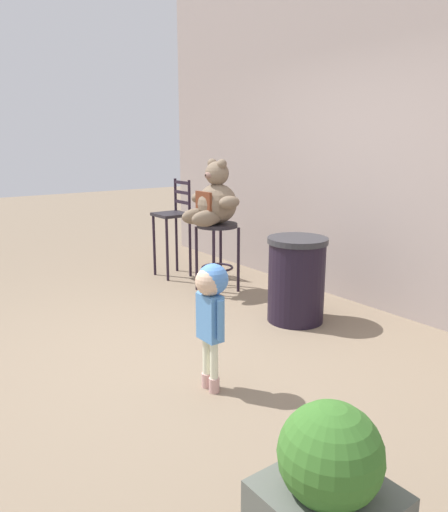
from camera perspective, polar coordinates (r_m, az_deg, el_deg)
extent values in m
plane|color=#7E6B56|center=(3.80, -5.20, -11.56)|extent=(24.00, 24.00, 0.00)
cube|color=#A0908A|center=(4.99, 17.80, 15.29)|extent=(6.77, 0.30, 3.63)
cylinder|color=black|center=(5.15, -0.80, 3.64)|extent=(0.43, 0.43, 0.04)
cylinder|color=black|center=(5.27, -3.24, -0.29)|extent=(0.03, 0.03, 0.70)
cylinder|color=black|center=(5.01, -1.21, -1.00)|extent=(0.03, 0.03, 0.70)
cylinder|color=black|center=(5.45, -0.40, 0.18)|extent=(0.03, 0.03, 0.70)
cylinder|color=black|center=(5.20, 1.70, -0.47)|extent=(0.03, 0.03, 0.70)
torus|color=black|center=(5.25, -0.78, -1.35)|extent=(0.35, 0.35, 0.02)
sphere|color=#766350|center=(5.12, -0.81, 6.16)|extent=(0.42, 0.42, 0.42)
cube|color=brown|center=(5.02, -2.41, 6.13)|extent=(0.26, 0.03, 0.25)
sphere|color=#766350|center=(5.09, -0.82, 9.68)|extent=(0.25, 0.25, 0.25)
ellipsoid|color=#7D5D52|center=(5.03, -1.81, 9.46)|extent=(0.10, 0.08, 0.07)
sphere|color=black|center=(5.01, -2.08, 9.47)|extent=(0.03, 0.03, 0.03)
sphere|color=#766350|center=(5.15, -1.40, 10.83)|extent=(0.10, 0.10, 0.10)
sphere|color=#766350|center=(5.01, -0.24, 10.76)|extent=(0.10, 0.10, 0.10)
ellipsoid|color=#766350|center=(5.30, -2.69, 6.86)|extent=(0.15, 0.23, 0.13)
ellipsoid|color=#766350|center=(4.89, 0.62, 6.32)|extent=(0.15, 0.23, 0.13)
ellipsoid|color=#766350|center=(5.10, -3.24, 4.70)|extent=(0.14, 0.36, 0.17)
ellipsoid|color=#766350|center=(4.95, -2.04, 4.43)|extent=(0.14, 0.36, 0.17)
cylinder|color=#C69790|center=(3.33, -2.02, -14.32)|extent=(0.07, 0.07, 0.10)
cylinder|color=beige|center=(3.25, -2.05, -11.58)|extent=(0.05, 0.05, 0.25)
cylinder|color=#C69790|center=(3.27, -1.16, -14.88)|extent=(0.07, 0.07, 0.10)
cylinder|color=beige|center=(3.19, -1.18, -12.09)|extent=(0.05, 0.05, 0.25)
cube|color=#528BC9|center=(3.11, -1.65, -7.20)|extent=(0.18, 0.10, 0.30)
cylinder|color=#528BC9|center=(3.20, -2.82, -6.37)|extent=(0.04, 0.04, 0.26)
cylinder|color=#528BC9|center=(3.02, -0.42, -7.55)|extent=(0.04, 0.04, 0.26)
sphere|color=#D8B293|center=(3.04, -1.68, -2.98)|extent=(0.18, 0.18, 0.18)
sphere|color=#4D82CC|center=(3.05, -1.33, -2.75)|extent=(0.20, 0.20, 0.20)
cylinder|color=black|center=(4.41, 8.48, -3.07)|extent=(0.51, 0.51, 0.72)
cylinder|color=#2D2D33|center=(4.32, 8.66, 1.82)|extent=(0.54, 0.54, 0.05)
cube|color=black|center=(5.78, -6.21, 4.87)|extent=(0.37, 0.37, 0.03)
cylinder|color=black|center=(5.91, -8.19, 1.22)|extent=(0.03, 0.03, 0.73)
cylinder|color=black|center=(5.64, -6.68, 0.69)|extent=(0.03, 0.03, 0.73)
cylinder|color=black|center=(6.06, -5.59, 1.60)|extent=(0.03, 0.03, 0.73)
cylinder|color=black|center=(5.80, -4.00, 1.09)|extent=(0.03, 0.03, 0.73)
cylinder|color=black|center=(5.96, -5.72, 7.19)|extent=(0.03, 0.03, 0.39)
cylinder|color=black|center=(5.70, -4.10, 6.94)|extent=(0.03, 0.03, 0.39)
cube|color=black|center=(5.84, -4.91, 6.32)|extent=(0.31, 0.02, 0.04)
cube|color=black|center=(5.83, -4.94, 7.45)|extent=(0.31, 0.02, 0.04)
cube|color=black|center=(5.82, -4.96, 8.59)|extent=(0.31, 0.02, 0.04)
sphere|color=#396F29|center=(1.90, 12.38, -21.83)|extent=(0.38, 0.38, 0.38)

